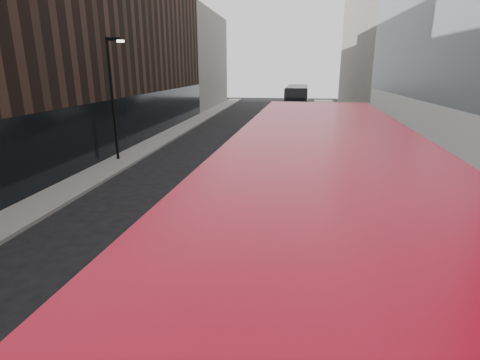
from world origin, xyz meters
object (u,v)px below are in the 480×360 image
at_px(car_c, 309,127).
at_px(grey_bus, 297,100).
at_px(car_b, 305,138).
at_px(car_a, 324,159).
at_px(red_bus, 319,281).
at_px(street_lamp, 113,91).

bearing_deg(car_c, grey_bus, 98.97).
distance_m(grey_bus, car_b, 18.86).
relative_size(car_a, car_c, 0.68).
bearing_deg(grey_bus, red_bus, -88.11).
height_order(grey_bus, car_b, grey_bus).
bearing_deg(car_c, red_bus, -87.07).
bearing_deg(car_c, street_lamp, -133.82).
bearing_deg(red_bus, car_c, 90.18).
bearing_deg(grey_bus, car_a, -84.87).
distance_m(red_bus, car_c, 26.76).
distance_m(red_bus, car_b, 22.00).
distance_m(red_bus, grey_bus, 40.73).
xyz_separation_m(street_lamp, grey_bus, (10.91, 24.38, -2.32)).
relative_size(grey_bus, car_b, 2.62).
distance_m(street_lamp, grey_bus, 26.81).
xyz_separation_m(street_lamp, red_bus, (10.85, -16.34, -1.61)).
bearing_deg(street_lamp, car_b, 26.11).
distance_m(red_bus, car_a, 16.15).
bearing_deg(red_bus, car_b, 91.00).
bearing_deg(grey_bus, street_lamp, -112.13).
bearing_deg(car_a, grey_bus, 90.83).
bearing_deg(car_b, car_a, -74.40).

